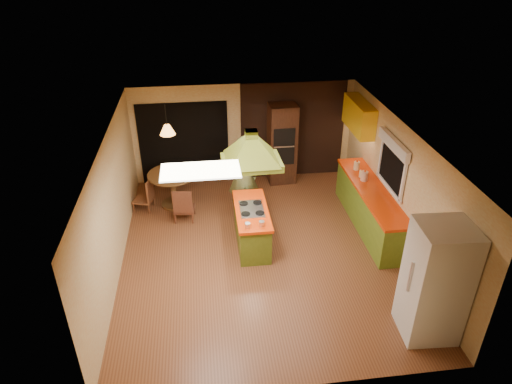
{
  "coord_description": "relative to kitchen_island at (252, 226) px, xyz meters",
  "views": [
    {
      "loc": [
        -1.04,
        -7.4,
        5.6
      ],
      "look_at": [
        -0.05,
        0.38,
        1.15
      ],
      "focal_mm": 32.0,
      "sensor_mm": 36.0,
      "label": 1
    }
  ],
  "objects": [
    {
      "name": "right_counter",
      "position": [
        2.6,
        0.32,
        0.05
      ],
      "size": [
        0.62,
        3.05,
        0.92
      ],
      "color": "olive",
      "rests_on": "ground"
    },
    {
      "name": "chair_left",
      "position": [
        -2.33,
        1.66,
        -0.03
      ],
      "size": [
        0.52,
        0.52,
        0.78
      ],
      "primitive_type": null,
      "rotation": [
        0.0,
        0.0,
        -1.83
      ],
      "color": "brown",
      "rests_on": "ground"
    },
    {
      "name": "range_hood",
      "position": [
        -0.0,
        0.0,
        1.83
      ],
      "size": [
        1.13,
        0.83,
        0.8
      ],
      "rotation": [
        0.0,
        0.0,
        0.03
      ],
      "color": "olive",
      "rests_on": "ceiling_plane"
    },
    {
      "name": "ground",
      "position": [
        0.15,
        -0.28,
        -0.42
      ],
      "size": [
        6.5,
        6.5,
        0.0
      ],
      "primitive_type": "plane",
      "color": "brown",
      "rests_on": "ground"
    },
    {
      "name": "upper_cabinets",
      "position": [
        2.72,
        1.92,
        1.53
      ],
      "size": [
        0.34,
        1.4,
        0.7
      ],
      "primitive_type": "cube",
      "color": "yellow",
      "rests_on": "room_walls"
    },
    {
      "name": "kitchen_island",
      "position": [
        0.0,
        0.0,
        0.0
      ],
      "size": [
        0.66,
        1.63,
        0.83
      ],
      "rotation": [
        0.0,
        0.0,
        -0.01
      ],
      "color": "#5D6D1B",
      "rests_on": "ground"
    },
    {
      "name": "canister_medium",
      "position": [
        2.55,
        0.72,
        0.61
      ],
      "size": [
        0.19,
        0.19,
        0.21
      ],
      "primitive_type": "cylinder",
      "rotation": [
        0.0,
        0.0,
        -0.3
      ],
      "color": "beige",
      "rests_on": "right_counter"
    },
    {
      "name": "brick_panel",
      "position": [
        1.4,
        2.95,
        0.83
      ],
      "size": [
        2.64,
        0.03,
        2.5
      ],
      "primitive_type": "cube",
      "color": "#381E14",
      "rests_on": "ground"
    },
    {
      "name": "pendant_lamp",
      "position": [
        -1.63,
        1.76,
        1.48
      ],
      "size": [
        0.37,
        0.37,
        0.22
      ],
      "primitive_type": "cone",
      "rotation": [
        0.0,
        0.0,
        0.09
      ],
      "color": "#FF9E3F",
      "rests_on": "ceiling_plane"
    },
    {
      "name": "nook_opening",
      "position": [
        -1.35,
        2.95,
        0.63
      ],
      "size": [
        2.2,
        0.03,
        2.1
      ],
      "primitive_type": "cube",
      "color": "black",
      "rests_on": "ground"
    },
    {
      "name": "canister_small",
      "position": [
        2.55,
        0.88,
        0.58
      ],
      "size": [
        0.15,
        0.15,
        0.15
      ],
      "primitive_type": "cylinder",
      "rotation": [
        0.0,
        0.0,
        0.38
      ],
      "color": "#FAEFC9",
      "rests_on": "right_counter"
    },
    {
      "name": "wall_oven",
      "position": [
        1.08,
        2.67,
        0.61
      ],
      "size": [
        0.71,
        0.63,
        2.04
      ],
      "rotation": [
        0.0,
        0.0,
        0.06
      ],
      "color": "#432315",
      "rests_on": "ground"
    },
    {
      "name": "room_walls",
      "position": [
        0.15,
        -0.28,
        0.83
      ],
      "size": [
        5.5,
        6.5,
        6.5
      ],
      "color": "beige",
      "rests_on": "ground"
    },
    {
      "name": "canister_large",
      "position": [
        2.55,
        1.25,
        0.6
      ],
      "size": [
        0.17,
        0.17,
        0.2
      ],
      "primitive_type": "cylinder",
      "rotation": [
        0.0,
        0.0,
        0.37
      ],
      "color": "#F6ECC6",
      "rests_on": "right_counter"
    },
    {
      "name": "fluor_panel",
      "position": [
        -0.95,
        -1.48,
        2.07
      ],
      "size": [
        1.2,
        0.6,
        0.03
      ],
      "primitive_type": "cube",
      "color": "white",
      "rests_on": "ceiling_plane"
    },
    {
      "name": "window_right",
      "position": [
        2.85,
        0.12,
        1.36
      ],
      "size": [
        0.12,
        1.35,
        1.06
      ],
      "color": "black",
      "rests_on": "room_walls"
    },
    {
      "name": "ceiling_plane",
      "position": [
        0.15,
        -0.28,
        2.08
      ],
      "size": [
        6.5,
        6.5,
        0.0
      ],
      "primitive_type": "plane",
      "rotation": [
        3.14,
        0.0,
        0.0
      ],
      "color": "silver",
      "rests_on": "room_walls"
    },
    {
      "name": "refrigerator",
      "position": [
        2.49,
        -2.73,
        0.58
      ],
      "size": [
        0.86,
        0.82,
        2.0
      ],
      "primitive_type": "cube",
      "rotation": [
        0.0,
        0.0,
        -0.06
      ],
      "color": "silver",
      "rests_on": "ground"
    },
    {
      "name": "man",
      "position": [
        -0.05,
        1.16,
        0.54
      ],
      "size": [
        0.72,
        0.5,
        1.91
      ],
      "primitive_type": "imported",
      "rotation": [
        0.0,
        0.0,
        3.2
      ],
      "color": "brown",
      "rests_on": "ground"
    },
    {
      "name": "chair_near",
      "position": [
        -1.38,
        1.11,
        -0.01
      ],
      "size": [
        0.49,
        0.49,
        0.81
      ],
      "primitive_type": null,
      "rotation": [
        0.0,
        0.0,
        3.04
      ],
      "color": "brown",
      "rests_on": "ground"
    },
    {
      "name": "dining_table",
      "position": [
        -1.63,
        1.76,
        0.17
      ],
      "size": [
        1.11,
        1.11,
        0.83
      ],
      "rotation": [
        0.0,
        0.0,
        -0.33
      ],
      "color": "brown",
      "rests_on": "ground"
    }
  ]
}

